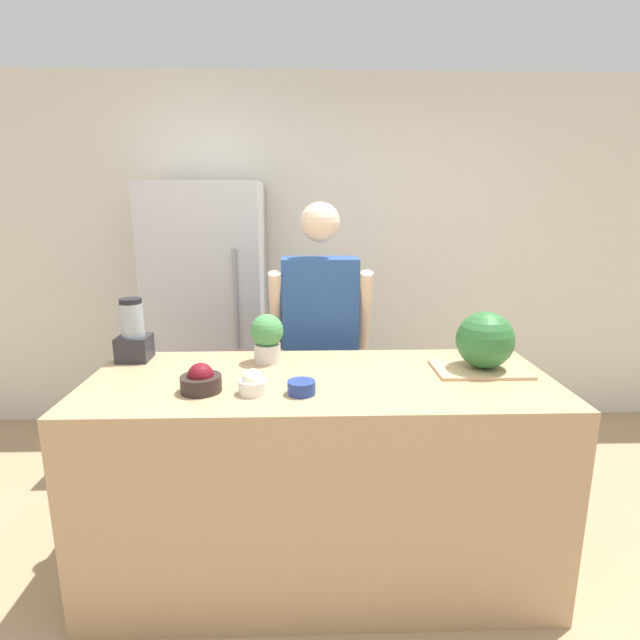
{
  "coord_description": "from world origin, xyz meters",
  "views": [
    {
      "loc": [
        -0.06,
        -1.66,
        1.7
      ],
      "look_at": [
        0.0,
        0.45,
        1.2
      ],
      "focal_mm": 28.0,
      "sensor_mm": 36.0,
      "label": 1
    }
  ],
  "objects_px": {
    "watermelon": "(485,340)",
    "blender": "(133,335)",
    "bowl_small_blue": "(301,388)",
    "bowl_cherries": "(201,381)",
    "person": "(320,347)",
    "bowl_cream": "(253,383)",
    "potted_plant": "(267,336)",
    "refrigerator": "(210,316)"
  },
  "relations": [
    {
      "from": "bowl_cream",
      "to": "bowl_small_blue",
      "type": "xyz_separation_m",
      "value": [
        0.19,
        -0.01,
        -0.02
      ]
    },
    {
      "from": "blender",
      "to": "potted_plant",
      "type": "relative_size",
      "value": 1.3
    },
    {
      "from": "refrigerator",
      "to": "bowl_small_blue",
      "type": "xyz_separation_m",
      "value": [
        0.65,
        -1.56,
        0.06
      ]
    },
    {
      "from": "blender",
      "to": "bowl_small_blue",
      "type": "bearing_deg",
      "value": -30.07
    },
    {
      "from": "bowl_cream",
      "to": "potted_plant",
      "type": "bearing_deg",
      "value": 86.14
    },
    {
      "from": "bowl_cream",
      "to": "potted_plant",
      "type": "xyz_separation_m",
      "value": [
        0.03,
        0.41,
        0.08
      ]
    },
    {
      "from": "watermelon",
      "to": "bowl_cherries",
      "type": "xyz_separation_m",
      "value": [
        -1.24,
        -0.23,
        -0.1
      ]
    },
    {
      "from": "bowl_cherries",
      "to": "bowl_cream",
      "type": "relative_size",
      "value": 1.42
    },
    {
      "from": "refrigerator",
      "to": "blender",
      "type": "distance_m",
      "value": 1.11
    },
    {
      "from": "refrigerator",
      "to": "bowl_cream",
      "type": "xyz_separation_m",
      "value": [
        0.46,
        -1.55,
        0.08
      ]
    },
    {
      "from": "person",
      "to": "watermelon",
      "type": "distance_m",
      "value": 1.0
    },
    {
      "from": "refrigerator",
      "to": "bowl_small_blue",
      "type": "distance_m",
      "value": 1.69
    },
    {
      "from": "bowl_cherries",
      "to": "blender",
      "type": "height_order",
      "value": "blender"
    },
    {
      "from": "bowl_cherries",
      "to": "bowl_cream",
      "type": "distance_m",
      "value": 0.22
    },
    {
      "from": "watermelon",
      "to": "blender",
      "type": "height_order",
      "value": "blender"
    },
    {
      "from": "blender",
      "to": "potted_plant",
      "type": "bearing_deg",
      "value": -4.33
    },
    {
      "from": "bowl_cherries",
      "to": "potted_plant",
      "type": "relative_size",
      "value": 0.71
    },
    {
      "from": "watermelon",
      "to": "blender",
      "type": "relative_size",
      "value": 0.85
    },
    {
      "from": "bowl_cream",
      "to": "potted_plant",
      "type": "distance_m",
      "value": 0.42
    },
    {
      "from": "bowl_cherries",
      "to": "person",
      "type": "bearing_deg",
      "value": 59.7
    },
    {
      "from": "refrigerator",
      "to": "blender",
      "type": "relative_size",
      "value": 6.01
    },
    {
      "from": "bowl_small_blue",
      "to": "refrigerator",
      "type": "bearing_deg",
      "value": 112.67
    },
    {
      "from": "bowl_small_blue",
      "to": "potted_plant",
      "type": "bearing_deg",
      "value": 111.47
    },
    {
      "from": "bowl_cherries",
      "to": "blender",
      "type": "distance_m",
      "value": 0.6
    },
    {
      "from": "watermelon",
      "to": "blender",
      "type": "bearing_deg",
      "value": 172.92
    },
    {
      "from": "refrigerator",
      "to": "watermelon",
      "type": "distance_m",
      "value": 1.98
    },
    {
      "from": "person",
      "to": "bowl_cream",
      "type": "bearing_deg",
      "value": -108.2
    },
    {
      "from": "refrigerator",
      "to": "potted_plant",
      "type": "xyz_separation_m",
      "value": [
        0.49,
        -1.14,
        0.16
      ]
    },
    {
      "from": "bowl_cream",
      "to": "bowl_small_blue",
      "type": "bearing_deg",
      "value": -3.43
    },
    {
      "from": "person",
      "to": "blender",
      "type": "distance_m",
      "value": 1.04
    },
    {
      "from": "person",
      "to": "potted_plant",
      "type": "xyz_separation_m",
      "value": [
        -0.27,
        -0.49,
        0.2
      ]
    },
    {
      "from": "bowl_small_blue",
      "to": "bowl_cherries",
      "type": "bearing_deg",
      "value": 174.38
    },
    {
      "from": "watermelon",
      "to": "bowl_cherries",
      "type": "height_order",
      "value": "watermelon"
    },
    {
      "from": "bowl_cherries",
      "to": "potted_plant",
      "type": "distance_m",
      "value": 0.46
    },
    {
      "from": "watermelon",
      "to": "potted_plant",
      "type": "distance_m",
      "value": 1.01
    },
    {
      "from": "watermelon",
      "to": "potted_plant",
      "type": "xyz_separation_m",
      "value": [
        -1.0,
        0.16,
        -0.02
      ]
    },
    {
      "from": "person",
      "to": "watermelon",
      "type": "height_order",
      "value": "person"
    },
    {
      "from": "bowl_small_blue",
      "to": "potted_plant",
      "type": "relative_size",
      "value": 0.48
    },
    {
      "from": "refrigerator",
      "to": "blender",
      "type": "height_order",
      "value": "refrigerator"
    },
    {
      "from": "bowl_cherries",
      "to": "watermelon",
      "type": "bearing_deg",
      "value": 10.4
    },
    {
      "from": "refrigerator",
      "to": "person",
      "type": "relative_size",
      "value": 1.08
    },
    {
      "from": "bowl_cream",
      "to": "watermelon",
      "type": "bearing_deg",
      "value": 14.02
    }
  ]
}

